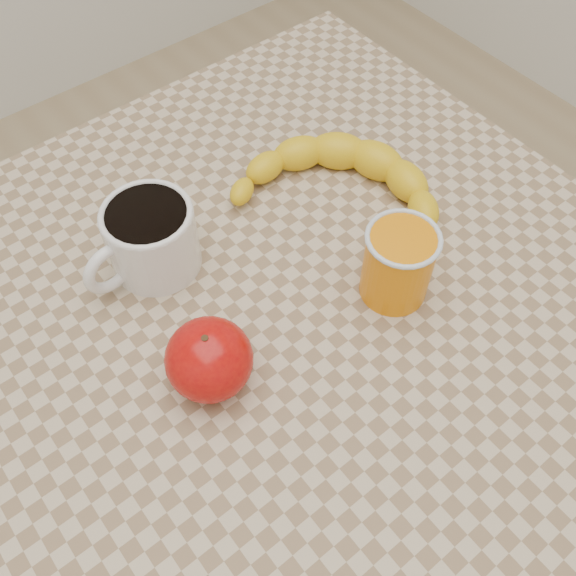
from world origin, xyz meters
TOP-DOWN VIEW (x-y plane):
  - ground at (0.00, 0.00)m, footprint 3.00×3.00m
  - table at (0.00, 0.00)m, footprint 0.80×0.80m
  - coffee_mug at (-0.09, 0.13)m, footprint 0.14×0.11m
  - orange_juice_glass at (0.10, -0.06)m, footprint 0.08×0.08m
  - apple at (-0.12, -0.03)m, footprint 0.11×0.11m
  - banana at (0.15, 0.07)m, footprint 0.40×0.44m

SIDE VIEW (x-z plane):
  - ground at x=0.00m, z-range 0.00..0.00m
  - table at x=0.00m, z-range 0.29..1.04m
  - banana at x=0.15m, z-range 0.75..0.80m
  - apple at x=-0.12m, z-range 0.75..0.83m
  - coffee_mug at x=-0.09m, z-range 0.75..0.84m
  - orange_juice_glass at x=0.10m, z-range 0.75..0.84m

